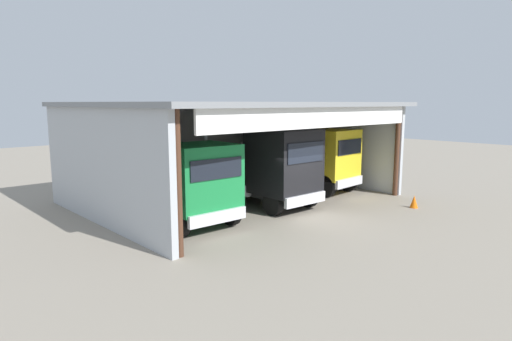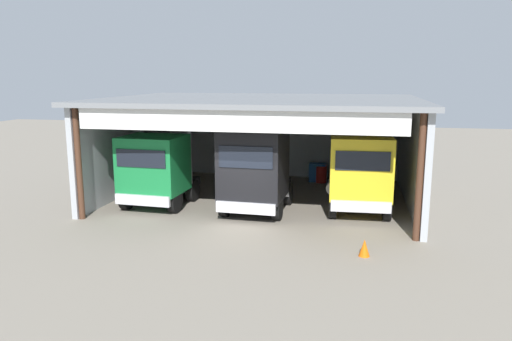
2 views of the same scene
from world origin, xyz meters
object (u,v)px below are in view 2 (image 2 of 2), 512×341
oil_drum (321,174)px  truck_green_yard_outside (156,169)px  truck_black_center_bay (255,169)px  tool_cart (318,172)px  traffic_cone (364,248)px  truck_yellow_right_bay (359,173)px

oil_drum → truck_green_yard_outside: bearing=-136.1°
truck_green_yard_outside → truck_black_center_bay: truck_green_yard_outside is taller
truck_green_yard_outside → truck_black_center_bay: 4.45m
truck_green_yard_outside → tool_cart: (6.54, 6.73, -1.20)m
truck_black_center_bay → traffic_cone: truck_black_center_bay is taller
tool_cart → traffic_cone: (2.39, -11.01, -0.22)m
truck_green_yard_outside → tool_cart: 9.46m
truck_green_yard_outside → oil_drum: 9.47m
truck_black_center_bay → traffic_cone: 6.34m
tool_cart → truck_yellow_right_bay: bearing=-70.3°
oil_drum → tool_cart: (-0.22, 0.22, 0.05)m
truck_green_yard_outside → truck_yellow_right_bay: size_ratio=0.86×
truck_black_center_bay → truck_yellow_right_bay: bearing=-168.1°
truck_black_center_bay → tool_cart: 7.26m
oil_drum → tool_cart: tool_cart is taller
truck_yellow_right_bay → oil_drum: size_ratio=5.67×
truck_green_yard_outside → traffic_cone: truck_green_yard_outside is taller
truck_green_yard_outside → tool_cart: truck_green_yard_outside is taller
truck_black_center_bay → truck_yellow_right_bay: (4.27, 0.75, -0.14)m
oil_drum → truck_yellow_right_bay: bearing=-71.5°
traffic_cone → truck_yellow_right_bay: bearing=92.4°
truck_yellow_right_bay → traffic_cone: bearing=89.6°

